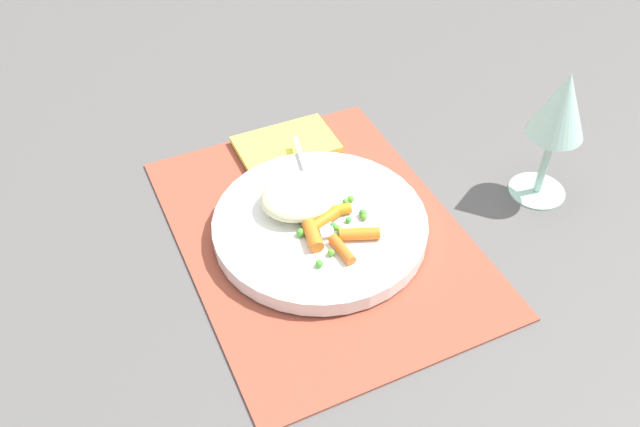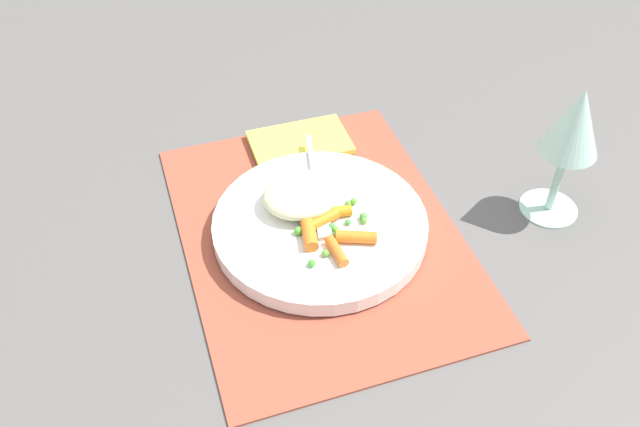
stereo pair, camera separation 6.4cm
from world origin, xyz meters
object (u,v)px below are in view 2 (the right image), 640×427
(wine_glass, at_px, (574,127))
(fork, at_px, (317,195))
(carrot_portion, at_px, (330,231))
(rice_mound, at_px, (301,195))
(napkin, at_px, (300,142))
(plate, at_px, (320,226))

(wine_glass, bearing_deg, fork, -106.91)
(carrot_portion, xyz_separation_m, wine_glass, (0.02, 0.28, 0.09))
(fork, bearing_deg, rice_mound, -72.29)
(wine_glass, bearing_deg, rice_mound, -104.52)
(fork, distance_m, wine_glass, 0.30)
(carrot_portion, distance_m, fork, 0.07)
(rice_mound, relative_size, napkin, 0.70)
(carrot_portion, bearing_deg, fork, 175.65)
(wine_glass, bearing_deg, plate, -99.15)
(rice_mound, bearing_deg, napkin, 163.91)
(fork, bearing_deg, plate, -12.44)
(plate, height_order, napkin, plate)
(plate, xyz_separation_m, napkin, (-0.17, 0.03, -0.01))
(carrot_portion, distance_m, wine_glass, 0.29)
(plate, bearing_deg, fork, 167.56)
(fork, height_order, wine_glass, wine_glass)
(napkin, bearing_deg, rice_mound, -16.09)
(plate, distance_m, fork, 0.04)
(fork, height_order, napkin, fork)
(plate, bearing_deg, napkin, 171.14)
(rice_mound, distance_m, wine_glass, 0.32)
(plate, height_order, fork, fork)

